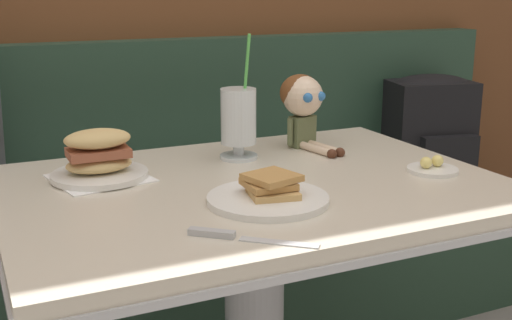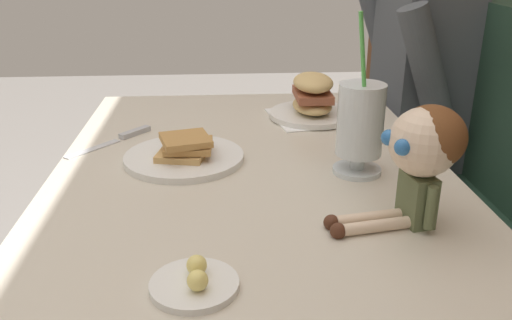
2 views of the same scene
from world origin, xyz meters
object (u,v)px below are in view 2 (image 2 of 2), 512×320
at_px(butter_saucer, 195,282).
at_px(diner_patron, 408,74).
at_px(sandwich_plate, 312,101).
at_px(milkshake_glass, 360,125).
at_px(butter_knife, 124,137).
at_px(seated_doll, 423,149).
at_px(toast_plate, 184,154).

bearing_deg(butter_saucer, diner_patron, 150.00).
distance_m(sandwich_plate, diner_patron, 0.61).
xyz_separation_m(milkshake_glass, butter_knife, (-0.23, -0.49, -0.10)).
height_order(milkshake_glass, seated_doll, milkshake_glass).
height_order(butter_knife, diner_patron, diner_patron).
distance_m(sandwich_plate, seated_doll, 0.58).
relative_size(milkshake_glass, sandwich_plate, 1.35).
relative_size(sandwich_plate, seated_doll, 1.04).
relative_size(seated_doll, diner_patron, 0.28).
bearing_deg(butter_saucer, toast_plate, -175.11).
bearing_deg(diner_patron, milkshake_glass, -24.75).
bearing_deg(diner_patron, seated_doll, -17.83).
xyz_separation_m(toast_plate, butter_saucer, (0.45, 0.04, -0.01)).
height_order(butter_saucer, diner_patron, diner_patron).
distance_m(sandwich_plate, butter_saucer, 0.78).
relative_size(sandwich_plate, butter_knife, 1.23).
bearing_deg(toast_plate, diner_patron, 135.32).
height_order(milkshake_glass, diner_patron, diner_patron).
xyz_separation_m(milkshake_glass, diner_patron, (-0.81, 0.37, -0.10)).
height_order(toast_plate, seated_doll, seated_doll).
xyz_separation_m(toast_plate, seated_doll, (0.29, 0.39, 0.11)).
distance_m(seated_doll, diner_patron, 1.08).
bearing_deg(toast_plate, sandwich_plate, 131.56).
xyz_separation_m(milkshake_glass, butter_saucer, (0.37, -0.31, -0.09)).
bearing_deg(milkshake_glass, butter_knife, -115.06).
distance_m(butter_saucer, seated_doll, 0.40).
relative_size(sandwich_plate, butter_saucer, 1.95).
distance_m(milkshake_glass, sandwich_plate, 0.37).
relative_size(butter_saucer, diner_patron, 0.15).
relative_size(toast_plate, sandwich_plate, 1.07).
bearing_deg(butter_knife, milkshake_glass, 64.94).
xyz_separation_m(butter_knife, seated_doll, (0.44, 0.54, 0.12)).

